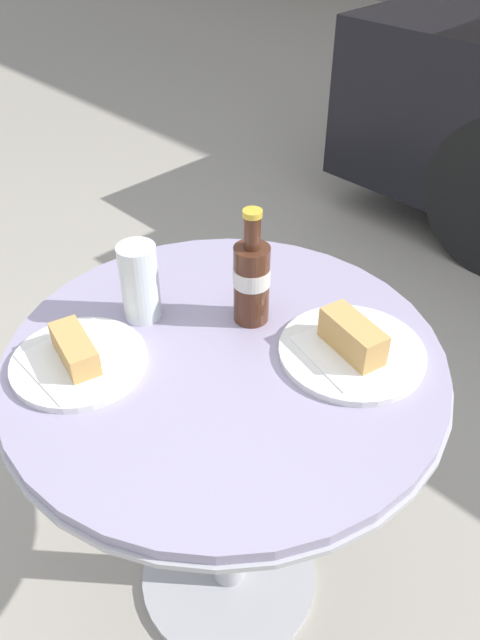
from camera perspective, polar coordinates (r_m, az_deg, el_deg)
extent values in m
plane|color=#A8A093|center=(1.58, -1.02, -22.42)|extent=(30.00, 30.00, 0.00)
cylinder|color=#B7B7BC|center=(1.58, -1.02, -22.25)|extent=(0.40, 0.40, 0.02)
cylinder|color=#B7B7BC|center=(1.29, -1.20, -14.82)|extent=(0.07, 0.07, 0.66)
cylinder|color=#B7B7BC|center=(1.05, -1.43, -4.09)|extent=(0.74, 0.74, 0.01)
cylinder|color=#9E93B2|center=(1.04, -1.44, -3.48)|extent=(0.73, 0.73, 0.02)
cylinder|color=#4C2819|center=(1.06, 1.06, 3.29)|extent=(0.06, 0.06, 0.15)
cylinder|color=silver|center=(1.05, 1.07, 4.06)|extent=(0.06, 0.06, 0.03)
cylinder|color=#4C2819|center=(1.00, 1.13, 8.03)|extent=(0.03, 0.03, 0.06)
cylinder|color=gold|center=(0.99, 1.15, 9.73)|extent=(0.03, 0.03, 0.01)
cylinder|color=#C68923|center=(1.09, -9.07, 2.76)|extent=(0.06, 0.06, 0.11)
cylinder|color=silver|center=(1.08, -9.15, 3.43)|extent=(0.07, 0.07, 0.14)
cylinder|color=white|center=(1.04, -14.49, -3.71)|extent=(0.22, 0.22, 0.01)
cube|color=white|center=(1.03, -14.55, -3.42)|extent=(0.16, 0.16, 0.00)
cube|color=tan|center=(1.02, -14.88, -2.55)|extent=(0.12, 0.07, 0.04)
cylinder|color=white|center=(1.04, 10.18, -2.88)|extent=(0.24, 0.24, 0.01)
cube|color=white|center=(1.04, 10.22, -2.59)|extent=(0.18, 0.18, 0.00)
cube|color=tan|center=(1.01, 10.25, -1.46)|extent=(0.13, 0.07, 0.06)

